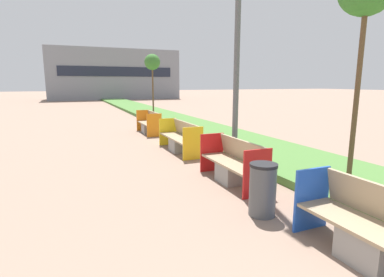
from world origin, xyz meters
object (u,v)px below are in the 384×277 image
object	(u,v)px
bench_yellow_frame	(180,140)
litter_bin	(263,189)
bench_blue_frame	(373,235)
bench_orange_frame	(149,125)
bench_red_frame	(233,166)
sapling_tree_far	(152,63)

from	to	relation	value
bench_yellow_frame	litter_bin	size ratio (longest dim) A/B	2.64
bench_blue_frame	litter_bin	bearing A→B (deg)	104.06
bench_orange_frame	litter_bin	xyz separation A→B (m)	(-0.41, -8.73, 0.08)
bench_orange_frame	litter_bin	distance (m)	8.74
bench_blue_frame	bench_orange_frame	distance (m)	10.36
bench_blue_frame	bench_red_frame	xyz separation A→B (m)	(0.00, 3.27, 0.00)
bench_blue_frame	litter_bin	size ratio (longest dim) A/B	2.21
bench_yellow_frame	bench_orange_frame	world-z (taller)	same
bench_red_frame	bench_yellow_frame	xyz separation A→B (m)	(0.00, 3.29, 0.01)
sapling_tree_far	bench_yellow_frame	bearing A→B (deg)	-100.94
bench_orange_frame	sapling_tree_far	size ratio (longest dim) A/B	0.48
bench_red_frame	bench_orange_frame	xyz separation A→B (m)	(-0.00, 7.09, -0.00)
bench_orange_frame	sapling_tree_far	world-z (taller)	sapling_tree_far
bench_yellow_frame	bench_orange_frame	xyz separation A→B (m)	(-0.01, 3.80, -0.01)
litter_bin	sapling_tree_far	distance (m)	15.72
bench_red_frame	sapling_tree_far	world-z (taller)	sapling_tree_far
bench_red_frame	bench_yellow_frame	size ratio (longest dim) A/B	0.85
bench_yellow_frame	bench_red_frame	bearing A→B (deg)	-90.08
bench_yellow_frame	sapling_tree_far	distance (m)	10.94
bench_red_frame	sapling_tree_far	bearing A→B (deg)	81.64
bench_blue_frame	bench_yellow_frame	size ratio (longest dim) A/B	0.84
bench_red_frame	litter_bin	xyz separation A→B (m)	(-0.41, -1.64, 0.08)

